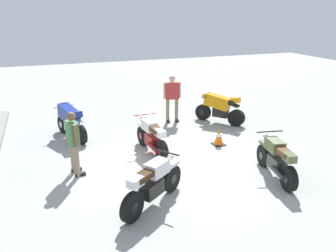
{
  "coord_description": "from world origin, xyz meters",
  "views": [
    {
      "loc": [
        -7.66,
        3.01,
        4.02
      ],
      "look_at": [
        1.33,
        -0.31,
        0.75
      ],
      "focal_mm": 36.62,
      "sensor_mm": 36.0,
      "label": 1
    }
  ],
  "objects_px": {
    "motorcycle_cream_vintage": "(152,137)",
    "person_in_green_shirt": "(73,140)",
    "motorcycle_blue_sportbike": "(70,121)",
    "motorcycle_silver_cruiser": "(153,184)",
    "motorcycle_orange_sportbike": "(219,107)",
    "person_in_red_shirt": "(172,95)",
    "motorcycle_olive_vintage": "(276,160)",
    "traffic_cone": "(219,137)"
  },
  "relations": [
    {
      "from": "motorcycle_olive_vintage",
      "to": "person_in_red_shirt",
      "type": "relative_size",
      "value": 1.11
    },
    {
      "from": "motorcycle_blue_sportbike",
      "to": "motorcycle_orange_sportbike",
      "type": "xyz_separation_m",
      "value": [
        -0.26,
        -5.32,
        0.0
      ]
    },
    {
      "from": "motorcycle_blue_sportbike",
      "to": "person_in_green_shirt",
      "type": "xyz_separation_m",
      "value": [
        -2.75,
        0.14,
        0.35
      ]
    },
    {
      "from": "motorcycle_orange_sportbike",
      "to": "traffic_cone",
      "type": "height_order",
      "value": "motorcycle_orange_sportbike"
    },
    {
      "from": "motorcycle_orange_sportbike",
      "to": "person_in_red_shirt",
      "type": "xyz_separation_m",
      "value": [
        0.75,
        1.58,
        0.42
      ]
    },
    {
      "from": "motorcycle_orange_sportbike",
      "to": "motorcycle_blue_sportbike",
      "type": "bearing_deg",
      "value": 50.47
    },
    {
      "from": "person_in_green_shirt",
      "to": "motorcycle_blue_sportbike",
      "type": "bearing_deg",
      "value": 75.93
    },
    {
      "from": "motorcycle_olive_vintage",
      "to": "motorcycle_cream_vintage",
      "type": "xyz_separation_m",
      "value": [
        2.57,
        2.43,
        0.0
      ]
    },
    {
      "from": "motorcycle_orange_sportbike",
      "to": "motorcycle_silver_cruiser",
      "type": "distance_m",
      "value": 6.12
    },
    {
      "from": "motorcycle_orange_sportbike",
      "to": "motorcycle_cream_vintage",
      "type": "relative_size",
      "value": 0.86
    },
    {
      "from": "motorcycle_blue_sportbike",
      "to": "motorcycle_silver_cruiser",
      "type": "height_order",
      "value": "motorcycle_blue_sportbike"
    },
    {
      "from": "motorcycle_orange_sportbike",
      "to": "person_in_red_shirt",
      "type": "height_order",
      "value": "person_in_red_shirt"
    },
    {
      "from": "motorcycle_olive_vintage",
      "to": "traffic_cone",
      "type": "xyz_separation_m",
      "value": [
        2.44,
        0.28,
        -0.23
      ]
    },
    {
      "from": "motorcycle_olive_vintage",
      "to": "motorcycle_cream_vintage",
      "type": "distance_m",
      "value": 3.54
    },
    {
      "from": "person_in_red_shirt",
      "to": "motorcycle_silver_cruiser",
      "type": "bearing_deg",
      "value": -18.21
    },
    {
      "from": "person_in_red_shirt",
      "to": "person_in_green_shirt",
      "type": "xyz_separation_m",
      "value": [
        -3.24,
        3.88,
        -0.06
      ]
    },
    {
      "from": "motorcycle_silver_cruiser",
      "to": "person_in_green_shirt",
      "type": "bearing_deg",
      "value": 86.94
    },
    {
      "from": "motorcycle_olive_vintage",
      "to": "motorcycle_silver_cruiser",
      "type": "bearing_deg",
      "value": 103.82
    },
    {
      "from": "motorcycle_orange_sportbike",
      "to": "person_in_green_shirt",
      "type": "bearing_deg",
      "value": 77.78
    },
    {
      "from": "motorcycle_cream_vintage",
      "to": "person_in_green_shirt",
      "type": "relative_size",
      "value": 1.18
    },
    {
      "from": "motorcycle_blue_sportbike",
      "to": "person_in_red_shirt",
      "type": "height_order",
      "value": "person_in_red_shirt"
    },
    {
      "from": "motorcycle_orange_sportbike",
      "to": "motorcycle_cream_vintage",
      "type": "height_order",
      "value": "motorcycle_orange_sportbike"
    },
    {
      "from": "traffic_cone",
      "to": "motorcycle_orange_sportbike",
      "type": "bearing_deg",
      "value": -28.36
    },
    {
      "from": "motorcycle_cream_vintage",
      "to": "person_in_red_shirt",
      "type": "relative_size",
      "value": 1.12
    },
    {
      "from": "motorcycle_orange_sportbike",
      "to": "person_in_red_shirt",
      "type": "bearing_deg",
      "value": 27.88
    },
    {
      "from": "motorcycle_silver_cruiser",
      "to": "traffic_cone",
      "type": "distance_m",
      "value": 3.99
    },
    {
      "from": "motorcycle_blue_sportbike",
      "to": "person_in_red_shirt",
      "type": "distance_m",
      "value": 3.79
    },
    {
      "from": "motorcycle_blue_sportbike",
      "to": "traffic_cone",
      "type": "xyz_separation_m",
      "value": [
        -2.23,
        -4.26,
        -0.33
      ]
    },
    {
      "from": "motorcycle_olive_vintage",
      "to": "motorcycle_orange_sportbike",
      "type": "bearing_deg",
      "value": 0.77
    },
    {
      "from": "motorcycle_silver_cruiser",
      "to": "traffic_cone",
      "type": "relative_size",
      "value": 3.29
    },
    {
      "from": "person_in_green_shirt",
      "to": "motorcycle_silver_cruiser",
      "type": "bearing_deg",
      "value": -67.36
    },
    {
      "from": "motorcycle_cream_vintage",
      "to": "person_in_green_shirt",
      "type": "bearing_deg",
      "value": 99.88
    },
    {
      "from": "person_in_red_shirt",
      "to": "traffic_cone",
      "type": "xyz_separation_m",
      "value": [
        -2.72,
        -0.52,
        -0.75
      ]
    },
    {
      "from": "traffic_cone",
      "to": "person_in_red_shirt",
      "type": "bearing_deg",
      "value": 10.84
    },
    {
      "from": "motorcycle_olive_vintage",
      "to": "traffic_cone",
      "type": "bearing_deg",
      "value": 17.35
    },
    {
      "from": "motorcycle_blue_sportbike",
      "to": "person_in_red_shirt",
      "type": "bearing_deg",
      "value": -100.88
    },
    {
      "from": "motorcycle_olive_vintage",
      "to": "motorcycle_blue_sportbike",
      "type": "bearing_deg",
      "value": 54.94
    },
    {
      "from": "motorcycle_blue_sportbike",
      "to": "motorcycle_cream_vintage",
      "type": "distance_m",
      "value": 2.98
    },
    {
      "from": "motorcycle_olive_vintage",
      "to": "motorcycle_cream_vintage",
      "type": "height_order",
      "value": "same"
    },
    {
      "from": "person_in_green_shirt",
      "to": "motorcycle_olive_vintage",
      "type": "bearing_deg",
      "value": -33.43
    },
    {
      "from": "person_in_red_shirt",
      "to": "person_in_green_shirt",
      "type": "bearing_deg",
      "value": -43.46
    },
    {
      "from": "motorcycle_silver_cruiser",
      "to": "traffic_cone",
      "type": "xyz_separation_m",
      "value": [
        2.62,
        -3.0,
        -0.26
      ]
    }
  ]
}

